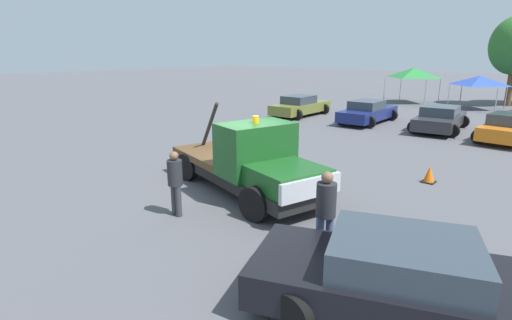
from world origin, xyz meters
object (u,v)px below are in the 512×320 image
(parked_car_olive, at_px, (300,106))
(parked_car_orange, at_px, (510,128))
(person_at_hood, at_px, (175,179))
(traffic_cone, at_px, (429,175))
(parked_car_charcoal, at_px, (440,119))
(person_near_truck, at_px, (326,208))
(parked_car_navy, at_px, (368,112))
(tow_truck, at_px, (250,164))
(canopy_tent_green, at_px, (414,73))
(canopy_tent_blue, at_px, (480,81))
(foreground_car, at_px, (416,282))

(parked_car_olive, bearing_deg, parked_car_orange, -92.12)
(person_at_hood, xyz_separation_m, traffic_cone, (3.90, 7.05, -0.72))
(parked_car_olive, relative_size, traffic_cone, 8.89)
(parked_car_olive, relative_size, parked_car_charcoal, 0.98)
(person_near_truck, bearing_deg, traffic_cone, -60.91)
(parked_car_olive, xyz_separation_m, parked_car_navy, (4.53, 0.46, 0.00))
(parked_car_charcoal, bearing_deg, person_at_hood, 168.72)
(tow_truck, relative_size, canopy_tent_green, 1.89)
(parked_car_olive, relative_size, parked_car_navy, 0.99)
(canopy_tent_green, bearing_deg, canopy_tent_blue, -5.89)
(parked_car_olive, bearing_deg, foreground_car, -141.92)
(person_near_truck, height_order, canopy_tent_green, canopy_tent_green)
(parked_car_orange, bearing_deg, traffic_cone, 179.14)
(foreground_car, bearing_deg, parked_car_navy, 95.95)
(parked_car_charcoal, bearing_deg, parked_car_navy, 87.17)
(foreground_car, bearing_deg, person_at_hood, 156.21)
(parked_car_olive, xyz_separation_m, parked_car_charcoal, (8.52, 0.75, 0.00))
(parked_car_olive, bearing_deg, person_near_truck, -145.30)
(foreground_car, xyz_separation_m, parked_car_charcoal, (-4.88, 16.45, -0.00))
(foreground_car, relative_size, parked_car_olive, 1.14)
(person_at_hood, bearing_deg, parked_car_charcoal, 1.42)
(foreground_car, relative_size, person_at_hood, 3.29)
(person_near_truck, relative_size, person_at_hood, 1.08)
(person_near_truck, height_order, parked_car_orange, person_near_truck)
(tow_truck, distance_m, canopy_tent_blue, 24.33)
(parked_car_charcoal, relative_size, parked_car_orange, 1.15)
(parked_car_navy, relative_size, traffic_cone, 9.00)
(parked_car_charcoal, xyz_separation_m, traffic_cone, (2.68, -9.29, -0.40))
(parked_car_orange, bearing_deg, canopy_tent_blue, 23.46)
(parked_car_olive, height_order, canopy_tent_blue, canopy_tent_blue)
(traffic_cone, bearing_deg, canopy_tent_green, 112.53)
(foreground_car, bearing_deg, canopy_tent_green, 88.33)
(person_near_truck, relative_size, parked_car_navy, 0.37)
(parked_car_olive, height_order, parked_car_orange, same)
(foreground_car, relative_size, parked_car_charcoal, 1.11)
(person_near_truck, height_order, person_at_hood, person_near_truck)
(person_near_truck, xyz_separation_m, canopy_tent_blue, (-3.48, 26.03, 1.02))
(foreground_car, distance_m, person_near_truck, 2.31)
(tow_truck, relative_size, parked_car_orange, 1.46)
(parked_car_olive, distance_m, traffic_cone, 14.09)
(person_at_hood, bearing_deg, foreground_car, -85.27)
(tow_truck, bearing_deg, parked_car_olive, 134.55)
(person_at_hood, distance_m, traffic_cone, 8.09)
(parked_car_orange, bearing_deg, parked_car_charcoal, 81.65)
(parked_car_charcoal, xyz_separation_m, canopy_tent_blue, (-0.73, 10.38, 1.42))
(parked_car_orange, bearing_deg, parked_car_navy, 90.27)
(person_at_hood, xyz_separation_m, parked_car_charcoal, (1.22, 16.34, -0.33))
(parked_car_navy, relative_size, parked_car_orange, 1.14)
(parked_car_olive, xyz_separation_m, traffic_cone, (11.20, -8.54, -0.39))
(parked_car_olive, height_order, canopy_tent_green, canopy_tent_green)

